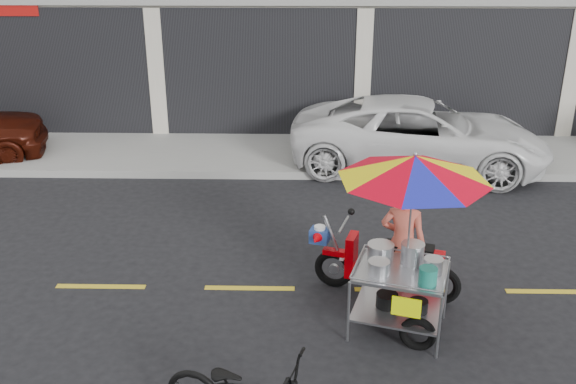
{
  "coord_description": "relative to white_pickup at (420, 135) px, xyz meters",
  "views": [
    {
      "loc": [
        -1.33,
        -7.4,
        4.46
      ],
      "look_at": [
        -1.5,
        0.6,
        1.15
      ],
      "focal_mm": 40.0,
      "sensor_mm": 36.0,
      "label": 1
    }
  ],
  "objects": [
    {
      "name": "ground",
      "position": [
        -1.0,
        -4.7,
        -0.69
      ],
      "size": [
        90.0,
        90.0,
        0.0
      ],
      "primitive_type": "plane",
      "color": "black"
    },
    {
      "name": "sidewalk",
      "position": [
        -1.0,
        0.8,
        -0.62
      ],
      "size": [
        45.0,
        3.0,
        0.15
      ],
      "primitive_type": "cube",
      "color": "gray",
      "rests_on": "ground"
    },
    {
      "name": "white_pickup",
      "position": [
        0.0,
        0.0,
        0.0
      ],
      "size": [
        5.27,
        3.01,
        1.38
      ],
      "primitive_type": "imported",
      "rotation": [
        0.0,
        0.0,
        1.42
      ],
      "color": "white",
      "rests_on": "ground"
    },
    {
      "name": "centerline",
      "position": [
        -1.0,
        -4.7,
        -0.69
      ],
      "size": [
        42.0,
        0.1,
        0.01
      ],
      "primitive_type": "cube",
      "color": "gold",
      "rests_on": "ground"
    },
    {
      "name": "food_vendor_rig",
      "position": [
        -1.1,
        -5.29,
        0.71
      ],
      "size": [
        2.2,
        2.19,
        2.23
      ],
      "rotation": [
        0.0,
        0.0,
        -0.29
      ],
      "color": "black",
      "rests_on": "ground"
    }
  ]
}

